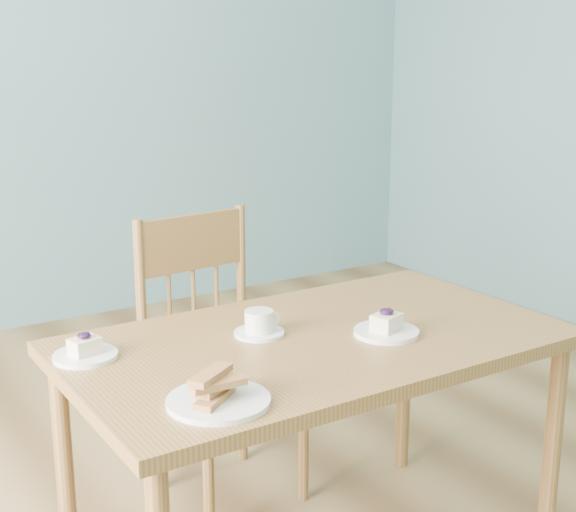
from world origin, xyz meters
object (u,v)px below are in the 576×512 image
Objects in this scene: coffee_cup at (260,324)px; dining_table at (315,361)px; cheesecake_plate_near at (386,328)px; dining_chair at (218,357)px; biscotti_plate at (218,394)px; cheesecake_plate_far at (85,351)px.

dining_table is at bearing -30.16° from coffee_cup.
dining_table is 0.20m from cheesecake_plate_near.
dining_table is at bearing 151.53° from cheesecake_plate_near.
dining_chair reaches higher than coffee_cup.
coffee_cup is 0.60× the size of biscotti_plate.
dining_chair is at bearing 92.81° from dining_table.
cheesecake_plate_far is (-0.51, -0.32, 0.23)m from dining_chair.
dining_chair is 0.64m from cheesecake_plate_far.
cheesecake_plate_far is at bearing -153.70° from dining_chair.
cheesecake_plate_near reaches higher than dining_table.
cheesecake_plate_far is (-0.69, 0.26, -0.00)m from cheesecake_plate_near.
biscotti_plate is (-0.28, -0.31, -0.01)m from coffee_cup.
dining_table is 1.40× the size of dining_chair.
dining_chair is at bearing 85.45° from coffee_cup.
coffee_cup is at bearing 147.31° from cheesecake_plate_near.
cheesecake_plate_near is 1.30× the size of coffee_cup.
cheesecake_plate_far is 1.18× the size of coffee_cup.
cheesecake_plate_near and biscotti_plate have the same top height.
cheesecake_plate_near is at bearing 13.65° from biscotti_plate.
biscotti_plate is at bearing -166.35° from cheesecake_plate_near.
cheesecake_plate_near is at bearing -24.80° from coffee_cup.
coffee_cup is at bearing 47.54° from biscotti_plate.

